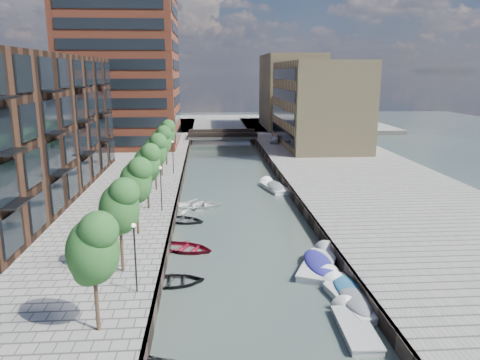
{
  "coord_description": "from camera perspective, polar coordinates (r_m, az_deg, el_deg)",
  "views": [
    {
      "loc": [
        -3.08,
        -17.14,
        13.36
      ],
      "look_at": [
        0.0,
        25.14,
        3.5
      ],
      "focal_mm": 35.0,
      "sensor_mm": 36.0,
      "label": 1
    }
  ],
  "objects": [
    {
      "name": "lamp_2",
      "position": [
        58.12,
        -8.18,
        3.21
      ],
      "size": [
        0.24,
        0.24,
        4.12
      ],
      "color": "black",
      "rests_on": "quay_left"
    },
    {
      "name": "motorboat_4",
      "position": [
        54.58,
        4.09,
        -0.87
      ],
      "size": [
        3.09,
        5.77,
        1.83
      ],
      "color": "white",
      "rests_on": "ground"
    },
    {
      "name": "tree_3",
      "position": [
        43.24,
        -11.3,
        2.11
      ],
      "size": [
        2.5,
        2.5,
        5.95
      ],
      "color": "#382619",
      "rests_on": "quay_left"
    },
    {
      "name": "lamp_1",
      "position": [
        42.5,
        -9.62,
        -0.49
      ],
      "size": [
        0.24,
        0.24,
        4.12
      ],
      "color": "black",
      "rests_on": "quay_left"
    },
    {
      "name": "water",
      "position": [
        58.76,
        -1.05,
        -0.05
      ],
      "size": [
        300.0,
        300.0,
        0.0
      ],
      "primitive_type": "plane",
      "color": "#38473F",
      "rests_on": "ground"
    },
    {
      "name": "tan_block_near",
      "position": [
        81.58,
        9.49,
        9.15
      ],
      "size": [
        12.0,
        25.0,
        14.0
      ],
      "primitive_type": "cube",
      "color": "tan",
      "rests_on": "quay_right"
    },
    {
      "name": "tan_block_far",
      "position": [
        106.94,
        6.22,
        10.68
      ],
      "size": [
        12.0,
        20.0,
        16.0
      ],
      "primitive_type": "cube",
      "color": "tan",
      "rests_on": "quay_right"
    },
    {
      "name": "tree_1",
      "position": [
        29.76,
        -14.52,
        -3.03
      ],
      "size": [
        2.5,
        2.5,
        5.95
      ],
      "color": "#382619",
      "rests_on": "quay_left"
    },
    {
      "name": "sloop_3",
      "position": [
        47.08,
        -5.26,
        -3.45
      ],
      "size": [
        5.46,
        4.12,
        1.07
      ],
      "primitive_type": "imported",
      "rotation": [
        0.0,
        0.0,
        1.66
      ],
      "color": "white",
      "rests_on": "ground"
    },
    {
      "name": "motorboat_1",
      "position": [
        29.38,
        13.28,
        -13.87
      ],
      "size": [
        2.73,
        5.42,
        1.73
      ],
      "color": "silver",
      "rests_on": "ground"
    },
    {
      "name": "quay_wall_right",
      "position": [
        59.28,
        4.84,
        0.52
      ],
      "size": [
        0.25,
        140.0,
        1.0
      ],
      "primitive_type": "cube",
      "color": "#332823",
      "rests_on": "ground"
    },
    {
      "name": "far_closure",
      "position": [
        117.88,
        -2.66,
        6.81
      ],
      "size": [
        80.0,
        40.0,
        1.0
      ],
      "primitive_type": "cube",
      "color": "gray",
      "rests_on": "ground"
    },
    {
      "name": "quay_wall_left",
      "position": [
        58.64,
        -7.02,
        0.33
      ],
      "size": [
        0.25,
        140.0,
        1.0
      ],
      "primitive_type": "cube",
      "color": "#332823",
      "rests_on": "ground"
    },
    {
      "name": "tree_2",
      "position": [
        36.45,
        -12.61,
        0.01
      ],
      "size": [
        2.5,
        2.5,
        5.95
      ],
      "color": "#382619",
      "rests_on": "quay_left"
    },
    {
      "name": "tree_0",
      "position": [
        23.26,
        -17.53,
        -7.79
      ],
      "size": [
        2.5,
        2.5,
        5.95
      ],
      "color": "#382619",
      "rests_on": "quay_left"
    },
    {
      "name": "quay_right",
      "position": [
        61.59,
        13.98,
        0.65
      ],
      "size": [
        20.0,
        140.0,
        1.0
      ],
      "primitive_type": "cube",
      "color": "gray",
      "rests_on": "ground"
    },
    {
      "name": "sloop_4",
      "position": [
        43.01,
        -6.96,
        -5.1
      ],
      "size": [
        4.81,
        4.15,
        0.84
      ],
      "primitive_type": "imported",
      "rotation": [
        0.0,
        0.0,
        1.2
      ],
      "color": "#232326",
      "rests_on": "ground"
    },
    {
      "name": "tree_5",
      "position": [
        56.97,
        -9.62,
        4.78
      ],
      "size": [
        2.5,
        2.5,
        5.95
      ],
      "color": "#382619",
      "rests_on": "quay_left"
    },
    {
      "name": "lamp_0",
      "position": [
        27.31,
        -12.69,
        -8.37
      ],
      "size": [
        0.24,
        0.24,
        4.12
      ],
      "color": "black",
      "rests_on": "quay_left"
    },
    {
      "name": "motorboat_0",
      "position": [
        33.76,
        9.68,
        -9.98
      ],
      "size": [
        4.15,
        6.04,
        1.91
      ],
      "color": "silver",
      "rests_on": "ground"
    },
    {
      "name": "motorboat_3",
      "position": [
        30.43,
        12.57,
        -12.85
      ],
      "size": [
        2.77,
        5.29,
        1.68
      ],
      "color": "white",
      "rests_on": "ground"
    },
    {
      "name": "tower",
      "position": [
        83.35,
        -14.24,
        14.52
      ],
      "size": [
        18.0,
        18.0,
        30.0
      ],
      "primitive_type": "cube",
      "color": "brown",
      "rests_on": "quay_left"
    },
    {
      "name": "tree_4",
      "position": [
        50.09,
        -10.34,
        3.63
      ],
      "size": [
        2.5,
        2.5,
        5.95
      ],
      "color": "#382619",
      "rests_on": "quay_left"
    },
    {
      "name": "motorboat_2",
      "position": [
        26.94,
        13.57,
        -16.8
      ],
      "size": [
        1.81,
        4.84,
        1.6
      ],
      "color": "#B1B0AF",
      "rests_on": "ground"
    },
    {
      "name": "bridge",
      "position": [
        89.99,
        -2.18,
        5.44
      ],
      "size": [
        13.0,
        6.0,
        1.3
      ],
      "color": "gray",
      "rests_on": "ground"
    },
    {
      "name": "apartment_block",
      "position": [
        50.37,
        -23.9,
        5.87
      ],
      "size": [
        8.0,
        38.0,
        14.0
      ],
      "primitive_type": "cube",
      "color": "black",
      "rests_on": "quay_left"
    },
    {
      "name": "tree_6",
      "position": [
        63.88,
        -9.05,
        5.69
      ],
      "size": [
        2.5,
        2.5,
        5.95
      ],
      "color": "#382619",
      "rests_on": "quay_left"
    },
    {
      "name": "sloop_2",
      "position": [
        36.37,
        -6.6,
        -8.54
      ],
      "size": [
        5.18,
        4.56,
        0.89
      ],
      "primitive_type": "imported",
      "rotation": [
        0.0,
        0.0,
        1.15
      ],
      "color": "maroon",
      "rests_on": "ground"
    },
    {
      "name": "sloop_0",
      "position": [
        31.14,
        -8.07,
        -12.45
      ],
      "size": [
        4.21,
        3.11,
        0.84
      ],
      "primitive_type": "imported",
      "rotation": [
        0.0,
        0.0,
        1.62
      ],
      "color": "black",
      "rests_on": "ground"
    },
    {
      "name": "car",
      "position": [
        83.35,
        4.3,
        5.0
      ],
      "size": [
        2.48,
        4.23,
        1.35
      ],
      "primitive_type": "imported",
      "rotation": [
        0.0,
        0.0,
        -0.24
      ],
      "color": "silver",
      "rests_on": "quay_right"
    }
  ]
}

